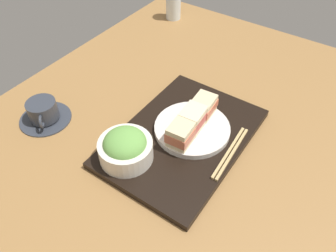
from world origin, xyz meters
The scene contains 10 objects.
ground_plane centered at (0.00, 0.00, -1.50)cm, with size 140.00×100.00×3.00cm, color olive.
serving_tray centered at (-0.53, -6.61, 0.97)cm, with size 44.07×30.45×1.93cm, color black.
sandwich_plate centered at (2.24, -7.76, 2.71)cm, with size 20.32×20.32×1.56cm, color silver.
sandwich_near centered at (-3.91, -8.12, 6.35)cm, with size 7.61×6.20×5.72cm.
sandwich_middle centered at (2.24, -7.76, 6.43)cm, with size 7.53×5.99×5.87cm.
sandwich_far centered at (8.40, -7.40, 6.10)cm, with size 7.62×6.24×5.20cm.
salad_bowl centered at (-14.86, 0.90, 5.62)cm, with size 13.42×13.42×8.15cm.
chopsticks_pair centered at (0.82, -19.97, 2.28)cm, with size 19.24×2.82×0.70cm.
coffee_cup centered at (-16.00, 30.19, 2.70)cm, with size 14.60×14.60×6.28cm.
drinking_glass centered at (55.37, 33.82, 6.33)cm, with size 6.04×6.04×12.66cm, color silver.
Camera 1 is at (-53.12, -37.80, 66.56)cm, focal length 35.70 mm.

